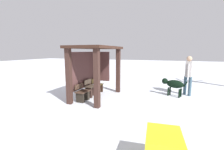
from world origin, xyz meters
TOP-DOWN VIEW (x-y plane):
  - ground_plane at (0.00, 0.00)m, footprint 60.00×60.00m
  - bus_shelter at (0.08, 0.16)m, footprint 2.73×1.56m
  - bench_left_inside at (-0.70, 0.31)m, footprint 0.60×0.39m
  - bench_center_inside at (0.00, 0.31)m, footprint 0.60×0.35m
  - bench_right_inside at (0.70, 0.31)m, footprint 0.60×0.37m
  - person_walking at (1.81, -3.79)m, footprint 0.63×0.34m
  - dog at (1.41, -3.17)m, footprint 0.62×1.09m

SIDE VIEW (x-z plane):
  - ground_plane at x=0.00m, z-range 0.00..0.00m
  - bench_right_inside at x=0.70m, z-range -0.07..0.63m
  - bench_left_inside at x=-0.70m, z-range -0.07..0.64m
  - bench_center_inside at x=0.00m, z-range -0.07..0.70m
  - dog at x=1.41m, z-range 0.17..0.94m
  - person_walking at x=1.81m, z-range 0.17..1.99m
  - bus_shelter at x=0.08m, z-range 0.48..2.72m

